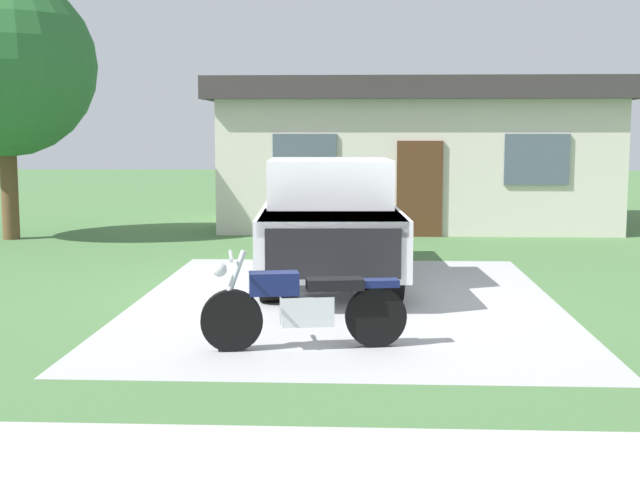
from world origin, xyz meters
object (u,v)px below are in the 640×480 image
(pickup_truck, at_px, (329,219))
(neighbor_house, at_px, (414,152))
(motorcycle, at_px, (303,306))
(shade_tree, at_px, (4,66))

(pickup_truck, bearing_deg, neighbor_house, 77.82)
(motorcycle, distance_m, shade_tree, 12.01)
(pickup_truck, bearing_deg, motorcycle, -91.29)
(pickup_truck, xyz_separation_m, shade_tree, (-7.03, 4.77, 2.71))
(motorcycle, height_order, neighbor_house, neighbor_house)
(motorcycle, bearing_deg, neighbor_house, 81.63)
(shade_tree, bearing_deg, neighbor_house, 21.05)
(motorcycle, distance_m, pickup_truck, 4.53)
(motorcycle, xyz_separation_m, pickup_truck, (0.10, 4.50, 0.48))
(shade_tree, bearing_deg, motorcycle, -53.22)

